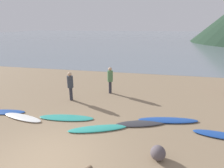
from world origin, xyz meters
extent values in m
cube|color=#8C7559|center=(0.00, 10.00, -0.10)|extent=(120.00, 120.00, 0.20)
cube|color=slate|center=(0.00, 61.16, 0.00)|extent=(140.00, 100.00, 0.01)
ellipsoid|color=#1E479E|center=(-3.84, 2.56, 0.04)|extent=(2.44, 0.99, 0.07)
ellipsoid|color=white|center=(-2.44, 2.30, 0.05)|extent=(2.10, 0.84, 0.09)
ellipsoid|color=teal|center=(-0.54, 2.69, 0.04)|extent=(2.48, 0.89, 0.07)
ellipsoid|color=teal|center=(1.08, 2.12, 0.04)|extent=(2.38, 1.31, 0.08)
ellipsoid|color=#333338|center=(2.70, 2.86, 0.04)|extent=(2.15, 1.13, 0.08)
ellipsoid|color=#1E479E|center=(3.84, 3.36, 0.05)|extent=(2.60, 0.93, 0.09)
ellipsoid|color=#1E479E|center=(5.66, 2.60, 0.05)|extent=(1.95, 0.72, 0.09)
cylinder|color=#2D2D38|center=(0.68, 6.18, 0.37)|extent=(0.18, 0.18, 0.74)
cylinder|color=#4C7A4C|center=(0.68, 6.18, 1.06)|extent=(0.32, 0.32, 0.64)
sphere|color=tan|center=(0.68, 6.18, 1.49)|extent=(0.21, 0.21, 0.21)
cylinder|color=#2D2D38|center=(-1.17, 4.68, 0.36)|extent=(0.17, 0.17, 0.73)
cylinder|color=#333842|center=(-1.17, 4.68, 1.05)|extent=(0.32, 0.32, 0.63)
sphere|color=tan|center=(-1.17, 4.68, 1.47)|extent=(0.21, 0.21, 0.21)
sphere|color=#564C51|center=(3.34, 0.87, 0.23)|extent=(0.46, 0.46, 0.46)
camera|label=1|loc=(2.93, -4.00, 3.97)|focal=29.53mm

